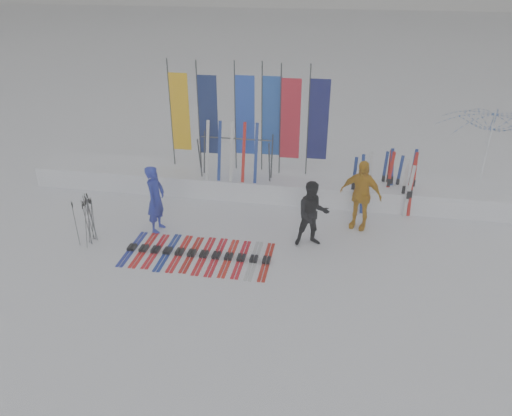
% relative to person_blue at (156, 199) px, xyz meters
% --- Properties ---
extents(ground, '(120.00, 120.00, 0.00)m').
position_rel_person_blue_xyz_m(ground, '(2.42, -1.87, -0.89)').
color(ground, white).
rests_on(ground, ground).
extents(snow_bank, '(14.00, 1.60, 0.60)m').
position_rel_person_blue_xyz_m(snow_bank, '(2.42, 2.73, -0.59)').
color(snow_bank, white).
rests_on(snow_bank, ground).
extents(person_blue, '(0.48, 0.68, 1.77)m').
position_rel_person_blue_xyz_m(person_blue, '(0.00, 0.00, 0.00)').
color(person_blue, '#1B28A2').
rests_on(person_blue, ground).
extents(person_black, '(0.95, 0.82, 1.67)m').
position_rel_person_blue_xyz_m(person_black, '(3.96, -0.03, -0.05)').
color(person_black, black).
rests_on(person_black, ground).
extents(person_yellow, '(1.17, 0.77, 1.86)m').
position_rel_person_blue_xyz_m(person_yellow, '(5.09, 1.06, 0.04)').
color(person_yellow, orange).
rests_on(person_yellow, ground).
extents(tent_canopy, '(3.59, 3.63, 2.70)m').
position_rel_person_blue_xyz_m(tent_canopy, '(8.54, 3.32, 0.47)').
color(tent_canopy, white).
rests_on(tent_canopy, ground).
extents(ski_row, '(3.48, 1.69, 0.07)m').
position_rel_person_blue_xyz_m(ski_row, '(1.36, -1.02, -0.85)').
color(ski_row, navy).
rests_on(ski_row, ground).
extents(pole_cluster, '(0.45, 0.61, 1.23)m').
position_rel_person_blue_xyz_m(pole_cluster, '(-1.45, -0.86, -0.29)').
color(pole_cluster, '#595B60').
rests_on(pole_cluster, ground).
extents(feather_flags, '(4.64, 0.22, 3.20)m').
position_rel_person_blue_xyz_m(feather_flags, '(1.90, 2.96, 1.36)').
color(feather_flags, '#383A3F').
rests_on(feather_flags, ground).
extents(ski_rack, '(2.04, 0.80, 1.23)m').
position_rel_person_blue_xyz_m(ski_rack, '(1.58, 2.33, 0.50)').
color(ski_rack, '#383A3F').
rests_on(ski_rack, ground).
extents(upright_skis, '(1.75, 1.06, 1.70)m').
position_rel_person_blue_xyz_m(upright_skis, '(5.99, 2.36, -0.09)').
color(upright_skis, navy).
rests_on(upright_skis, ground).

